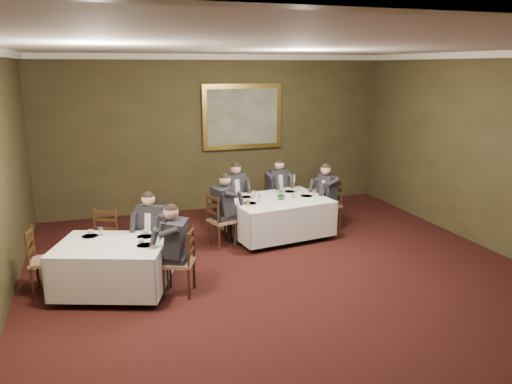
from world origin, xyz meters
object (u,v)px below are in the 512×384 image
chair_sec_endleft (47,274)px  diner_main_endleft (222,219)px  painting (242,117)px  diner_main_backleft (234,203)px  diner_sec_backright (153,242)px  chair_sec_backleft (103,254)px  chair_main_backright (277,207)px  chair_sec_endright (180,275)px  chair_sec_backright (154,255)px  diner_main_endright (328,204)px  diner_sec_endright (179,261)px  table_second (112,264)px  candlestick (294,189)px  chair_main_endleft (222,231)px  table_main (278,214)px  chair_main_endright (328,215)px  chair_main_backleft (234,213)px  centerpiece (282,193)px  diner_main_backright (277,197)px

chair_sec_endleft → diner_main_endleft: bearing=117.1°
painting → diner_main_backleft: bearing=-113.2°
diner_main_backleft → painting: 2.26m
diner_sec_backright → chair_sec_endleft: 1.62m
chair_sec_backleft → diner_sec_backright: bearing=-174.0°
chair_main_backright → painting: 2.28m
chair_sec_backleft → chair_sec_endright: same height
chair_sec_endleft → painting: bearing=137.8°
chair_sec_backright → chair_sec_endleft: same height
diner_main_endright → painting: bearing=17.6°
chair_sec_backleft → diner_sec_endright: bearing=156.9°
diner_main_backleft → chair_sec_endright: 3.23m
table_second → chair_sec_endleft: bearing=160.4°
diner_sec_endright → candlestick: size_ratio=2.81×
chair_main_endleft → diner_main_endleft: 0.23m
diner_sec_backright → chair_sec_backleft: bearing=10.1°
diner_main_endleft → diner_sec_backright: (-1.36, -0.83, 0.00)m
diner_main_backleft → chair_sec_endright: bearing=48.7°
diner_sec_endright → table_main: bearing=-26.9°
diner_sec_endright → chair_sec_endright: bearing=-90.0°
chair_sec_endleft → chair_main_endleft: bearing=117.1°
chair_main_endright → chair_sec_endleft: same height
chair_sec_endleft → diner_sec_endright: bearing=77.0°
chair_main_backleft → chair_main_backright: same height
centerpiece → candlestick: candlestick is taller
chair_main_backright → diner_main_backright: diner_main_backright is taller
diner_sec_backright → candlestick: diner_sec_backright is taller
chair_sec_endright → candlestick: candlestick is taller
table_second → chair_main_backright: bearing=36.4°
chair_main_endright → candlestick: (-0.85, -0.20, 0.66)m
chair_main_endleft → chair_sec_backleft: (-2.12, -0.53, 0.00)m
diner_main_endleft → chair_main_endright: size_ratio=1.35×
chair_sec_endright → table_main: bearing=-26.7°
diner_main_backleft → table_main: bearing=114.7°
diner_sec_endright → chair_sec_backleft: bearing=63.2°
candlestick → chair_sec_backleft: bearing=-169.7°
chair_main_backleft → chair_main_endleft: bearing=51.5°
chair_sec_endright → diner_main_endleft: bearing=-8.9°
chair_sec_backleft → centerpiece: bearing=-143.0°
chair_sec_endright → chair_sec_endleft: (-1.85, 0.66, 0.00)m
diner_sec_backright → diner_sec_endright: 0.96m
chair_main_backright → diner_sec_endright: diner_sec_endright is taller
diner_main_backleft → diner_main_backright: bearing=176.8°
diner_sec_backright → chair_sec_endright: size_ratio=1.35×
diner_main_endright → chair_sec_backleft: bearing=90.4°
chair_main_endleft → chair_sec_backleft: same height
diner_main_endleft → diner_main_endright: size_ratio=1.00×
chair_main_endright → chair_sec_endright: 4.00m
chair_main_backleft → diner_sec_backright: (-1.89, -1.87, 0.23)m
diner_sec_endright → chair_main_endright: bearing=-35.9°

